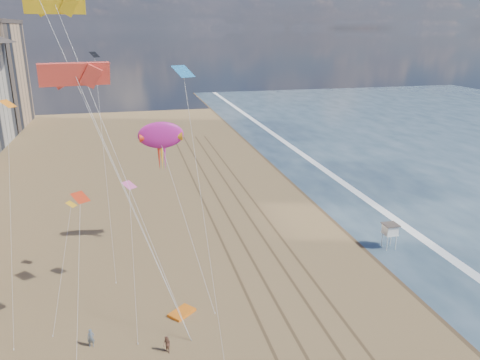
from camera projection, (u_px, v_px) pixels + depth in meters
name	position (u px, v px, depth m)	size (l,w,h in m)	color
wet_sand	(343.00, 203.00, 69.65)	(260.00, 260.00, 0.00)	#42301E
foam	(369.00, 201.00, 70.57)	(260.00, 260.00, 0.00)	white
tracks	(254.00, 243.00, 56.77)	(7.68, 120.00, 0.01)	brown
lifeguard_stand	(390.00, 230.00, 54.71)	(1.70, 1.70, 3.06)	white
grounded_kite	(182.00, 313.00, 42.60)	(2.30, 1.47, 0.26)	orange
show_kite	(161.00, 136.00, 51.21)	(4.73, 7.82, 19.51)	#B31B8A
kite_flyer_a	(91.00, 338.00, 38.03)	(0.59, 0.39, 1.61)	#535E6A
kite_flyer_b	(167.00, 345.00, 37.34)	(0.72, 0.56, 1.48)	brown
small_kites	(105.00, 129.00, 40.76)	(16.26, 20.41, 14.71)	black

